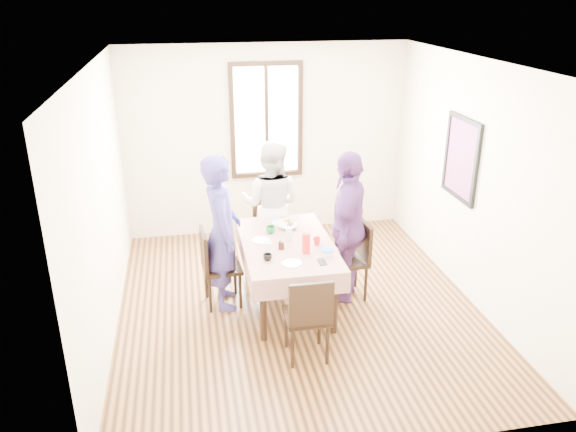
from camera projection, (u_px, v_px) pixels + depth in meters
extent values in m
plane|color=#311D0E|center=(298.00, 305.00, 6.47)|extent=(4.50, 4.50, 0.00)
plane|color=beige|center=(267.00, 141.00, 8.01)|extent=(4.00, 0.00, 4.00)
plane|color=beige|center=(474.00, 183.00, 6.30)|extent=(0.00, 4.50, 4.50)
cube|color=black|center=(266.00, 121.00, 7.88)|extent=(1.02, 0.06, 1.62)
cube|color=white|center=(266.00, 120.00, 7.89)|extent=(0.90, 0.02, 1.50)
cube|color=red|center=(461.00, 158.00, 6.50)|extent=(0.04, 0.76, 0.96)
cube|color=black|center=(287.00, 274.00, 6.38)|extent=(0.87, 1.49, 0.75)
cube|color=#530600|center=(287.00, 243.00, 6.23)|extent=(0.99, 1.61, 0.01)
cube|color=black|center=(222.00, 267.00, 6.35)|extent=(0.45, 0.45, 0.91)
cube|color=black|center=(348.00, 260.00, 6.51)|extent=(0.43, 0.43, 0.91)
cube|color=black|center=(273.00, 232.00, 7.28)|extent=(0.47, 0.47, 0.91)
cube|color=black|center=(307.00, 316.00, 5.42)|extent=(0.42, 0.42, 0.91)
imported|color=navy|center=(222.00, 232.00, 6.19)|extent=(0.44, 0.65, 1.77)
imported|color=silver|center=(273.00, 205.00, 7.12)|extent=(0.99, 0.90, 1.65)
imported|color=#58306E|center=(348.00, 227.00, 6.35)|extent=(0.82, 1.12, 1.76)
imported|color=black|center=(268.00, 257.00, 5.81)|extent=(0.10, 0.10, 0.07)
imported|color=red|center=(317.00, 241.00, 6.16)|extent=(0.11, 0.11, 0.08)
imported|color=#0C7226|center=(271.00, 230.00, 6.46)|extent=(0.11, 0.11, 0.08)
imported|color=white|center=(288.00, 226.00, 6.59)|extent=(0.28, 0.28, 0.05)
cube|color=red|center=(306.00, 243.00, 5.95)|extent=(0.07, 0.07, 0.23)
cylinder|color=white|center=(327.00, 253.00, 5.94)|extent=(0.11, 0.11, 0.05)
cylinder|color=black|center=(281.00, 245.00, 6.06)|extent=(0.06, 0.06, 0.09)
cylinder|color=silver|center=(269.00, 247.00, 5.99)|extent=(0.08, 0.08, 0.11)
cube|color=black|center=(322.00, 262.00, 5.78)|extent=(0.08, 0.15, 0.01)
cylinder|color=silver|center=(289.00, 234.00, 6.27)|extent=(0.07, 0.07, 0.15)
cylinder|color=white|center=(261.00, 240.00, 6.28)|extent=(0.20, 0.20, 0.01)
cylinder|color=white|center=(280.00, 223.00, 6.74)|extent=(0.20, 0.20, 0.01)
cylinder|color=white|center=(292.00, 263.00, 5.75)|extent=(0.20, 0.20, 0.01)
cylinder|color=blue|center=(327.00, 250.00, 5.92)|extent=(0.12, 0.12, 0.01)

